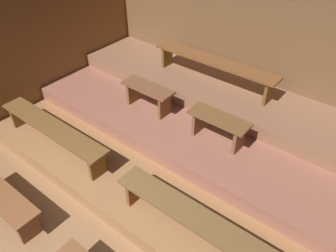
{
  "coord_description": "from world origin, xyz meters",
  "views": [
    {
      "loc": [
        2.45,
        -0.37,
        3.64
      ],
      "look_at": [
        -0.04,
        2.76,
        0.55
      ],
      "focal_mm": 35.78,
      "sensor_mm": 36.0,
      "label": 1
    }
  ],
  "objects_px": {
    "bench_middle_left": "(148,93)",
    "bench_upper_center": "(214,64)",
    "bench_lower_right": "(197,222)",
    "bench_lower_left": "(53,130)",
    "bench_floor_left": "(2,199)",
    "bench_middle_right": "(218,124)"
  },
  "relations": [
    {
      "from": "bench_middle_left",
      "to": "bench_lower_right",
      "type": "bearing_deg",
      "value": -36.13
    },
    {
      "from": "bench_lower_left",
      "to": "bench_upper_center",
      "type": "bearing_deg",
      "value": 64.15
    },
    {
      "from": "bench_upper_center",
      "to": "bench_middle_right",
      "type": "bearing_deg",
      "value": -54.07
    },
    {
      "from": "bench_middle_left",
      "to": "bench_middle_right",
      "type": "distance_m",
      "value": 1.33
    },
    {
      "from": "bench_lower_left",
      "to": "bench_upper_center",
      "type": "distance_m",
      "value": 2.79
    },
    {
      "from": "bench_middle_right",
      "to": "bench_upper_center",
      "type": "relative_size",
      "value": 0.4
    },
    {
      "from": "bench_middle_left",
      "to": "bench_upper_center",
      "type": "bearing_deg",
      "value": 61.49
    },
    {
      "from": "bench_lower_right",
      "to": "bench_middle_left",
      "type": "bearing_deg",
      "value": 143.87
    },
    {
      "from": "bench_floor_left",
      "to": "bench_upper_center",
      "type": "bearing_deg",
      "value": 76.8
    },
    {
      "from": "bench_lower_right",
      "to": "bench_middle_left",
      "type": "height_order",
      "value": "bench_middle_left"
    },
    {
      "from": "bench_lower_right",
      "to": "bench_middle_left",
      "type": "relative_size",
      "value": 2.38
    },
    {
      "from": "bench_floor_left",
      "to": "bench_lower_right",
      "type": "distance_m",
      "value": 2.5
    },
    {
      "from": "bench_floor_left",
      "to": "bench_lower_left",
      "type": "xyz_separation_m",
      "value": [
        -0.36,
        1.1,
        0.25
      ]
    },
    {
      "from": "bench_floor_left",
      "to": "bench_lower_left",
      "type": "distance_m",
      "value": 1.18
    },
    {
      "from": "bench_middle_left",
      "to": "bench_upper_center",
      "type": "relative_size",
      "value": 0.4
    },
    {
      "from": "bench_lower_right",
      "to": "bench_upper_center",
      "type": "relative_size",
      "value": 0.94
    },
    {
      "from": "bench_floor_left",
      "to": "bench_middle_left",
      "type": "distance_m",
      "value": 2.58
    },
    {
      "from": "bench_upper_center",
      "to": "bench_floor_left",
      "type": "bearing_deg",
      "value": -103.2
    },
    {
      "from": "bench_lower_right",
      "to": "bench_upper_center",
      "type": "height_order",
      "value": "bench_upper_center"
    },
    {
      "from": "bench_upper_center",
      "to": "bench_lower_left",
      "type": "bearing_deg",
      "value": -115.85
    },
    {
      "from": "bench_lower_left",
      "to": "bench_middle_left",
      "type": "bearing_deg",
      "value": 66.18
    },
    {
      "from": "bench_middle_left",
      "to": "bench_middle_right",
      "type": "relative_size",
      "value": 1.0
    }
  ]
}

